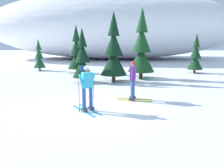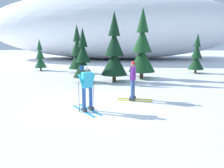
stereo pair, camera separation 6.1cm
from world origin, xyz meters
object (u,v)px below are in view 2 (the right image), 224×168
object	(u,v)px
skier_cyan_jacket	(87,88)
pine_tree_right	(142,49)
pine_tree_center_left	(83,60)
pine_tree_far_right	(196,57)
skier_purple_jacket	(133,80)
trail_marker_post	(83,79)
pine_tree_left	(77,53)
pine_tree_center_right	(114,53)
pine_tree_far_left	(40,57)

from	to	relation	value
skier_cyan_jacket	pine_tree_right	xyz separation A→B (m)	(2.86, 8.03, 1.22)
pine_tree_center_left	pine_tree_far_right	distance (m)	10.28
skier_purple_jacket	pine_tree_center_left	xyz separation A→B (m)	(-3.15, 4.46, 0.55)
pine_tree_center_left	trail_marker_post	distance (m)	3.91
pine_tree_far_right	pine_tree_right	bearing A→B (deg)	-149.51
skier_cyan_jacket	pine_tree_right	bearing A→B (deg)	70.41
pine_tree_left	pine_tree_right	size ratio (longest dim) A/B	0.80
pine_tree_center_left	pine_tree_far_right	size ratio (longest dim) A/B	1.06
pine_tree_right	pine_tree_center_left	bearing A→B (deg)	-156.30
pine_tree_center_left	pine_tree_center_right	distance (m)	2.17
pine_tree_center_left	pine_tree_right	world-z (taller)	pine_tree_right
pine_tree_left	pine_tree_far_right	world-z (taller)	pine_tree_left
pine_tree_center_left	skier_purple_jacket	bearing A→B (deg)	-54.77
pine_tree_far_left	trail_marker_post	bearing A→B (deg)	-58.83
pine_tree_right	trail_marker_post	size ratio (longest dim) A/B	3.29
pine_tree_far_left	pine_tree_left	distance (m)	4.24
pine_tree_left	skier_cyan_jacket	bearing A→B (deg)	-76.54
pine_tree_far_left	trail_marker_post	xyz separation A→B (m)	(5.82, -9.62, -0.36)
pine_tree_far_right	skier_cyan_jacket	bearing A→B (deg)	-125.62
pine_tree_center_left	skier_cyan_jacket	bearing A→B (deg)	-78.67
skier_cyan_jacket	trail_marker_post	bearing A→B (deg)	104.24
pine_tree_far_right	pine_tree_center_left	bearing A→B (deg)	-152.47
skier_cyan_jacket	pine_tree_center_left	xyz separation A→B (m)	(-1.25, 6.23, 0.57)
pine_tree_far_left	pine_tree_right	bearing A→B (deg)	-23.38
pine_tree_far_left	trail_marker_post	world-z (taller)	pine_tree_far_left
pine_tree_left	pine_tree_center_right	world-z (taller)	pine_tree_center_right
skier_purple_jacket	pine_tree_far_left	distance (m)	13.25
pine_tree_left	trail_marker_post	world-z (taller)	pine_tree_left
pine_tree_left	pine_tree_far_right	size ratio (longest dim) A/B	1.20
skier_cyan_jacket	pine_tree_center_left	size ratio (longest dim) A/B	0.50
trail_marker_post	pine_tree_left	bearing A→B (deg)	103.23
pine_tree_left	skier_purple_jacket	bearing A→B (deg)	-63.19
pine_tree_center_right	pine_tree_left	bearing A→B (deg)	130.80
pine_tree_far_left	pine_tree_right	distance (m)	10.17
skier_purple_jacket	pine_tree_left	distance (m)	9.83
skier_purple_jacket	pine_tree_left	bearing A→B (deg)	116.81
pine_tree_left	pine_tree_center_right	size ratio (longest dim) A/B	0.88
trail_marker_post	pine_tree_center_right	bearing A→B (deg)	70.98
skier_purple_jacket	trail_marker_post	distance (m)	2.61
skier_purple_jacket	pine_tree_far_right	world-z (taller)	pine_tree_far_right
skier_purple_jacket	pine_tree_far_right	bearing A→B (deg)	57.09
pine_tree_center_right	trail_marker_post	distance (m)	4.58
skier_purple_jacket	pine_tree_far_left	bearing A→B (deg)	129.04
pine_tree_center_left	trail_marker_post	bearing A→B (deg)	-80.56
pine_tree_left	pine_tree_far_right	xyz separation A→B (m)	(10.38, 0.47, -0.30)
skier_cyan_jacket	pine_tree_far_left	size ratio (longest dim) A/B	0.61
pine_tree_center_left	pine_tree_right	distance (m)	4.53
skier_purple_jacket	pine_tree_center_right	xyz separation A→B (m)	(-1.07, 4.87, 1.01)
trail_marker_post	pine_tree_right	bearing A→B (deg)	58.20
pine_tree_center_right	pine_tree_far_right	world-z (taller)	pine_tree_center_right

